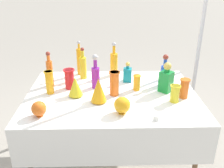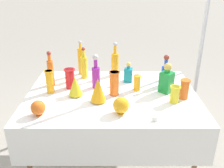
{
  "view_description": "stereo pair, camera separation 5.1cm",
  "coord_description": "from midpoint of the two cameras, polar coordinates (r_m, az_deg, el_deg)",
  "views": [
    {
      "loc": [
        -0.05,
        -2.16,
        1.83
      ],
      "look_at": [
        0.0,
        0.0,
        0.86
      ],
      "focal_mm": 40.0,
      "sensor_mm": 36.0,
      "label": 1
    },
    {
      "loc": [
        -0.0,
        -2.16,
        1.83
      ],
      "look_at": [
        0.0,
        0.0,
        0.86
      ],
      "focal_mm": 40.0,
      "sensor_mm": 36.0,
      "label": 2
    }
  ],
  "objects": [
    {
      "name": "display_table",
      "position": [
        2.4,
        0.61,
        -3.86
      ],
      "size": [
        1.63,
        1.18,
        0.76
      ],
      "color": "white",
      "rests_on": "ground"
    },
    {
      "name": "slender_vase_3",
      "position": [
        2.28,
        14.8,
        -2.14
      ],
      "size": [
        0.09,
        0.09,
        0.16
      ],
      "color": "yellow",
      "rests_on": "display_table"
    },
    {
      "name": "tall_bottle_1",
      "position": [
        2.59,
        12.57,
        2.43
      ],
      "size": [
        0.08,
        0.08,
        0.33
      ],
      "color": "blue",
      "rests_on": "display_table"
    },
    {
      "name": "fluted_vase_1",
      "position": [
        2.21,
        -2.55,
        -1.34
      ],
      "size": [
        0.14,
        0.14,
        0.23
      ],
      "color": "orange",
      "rests_on": "display_table"
    },
    {
      "name": "ground_plane",
      "position": [
        2.83,
        0.53,
        -16.12
      ],
      "size": [
        40.0,
        40.0,
        0.0
      ],
      "primitive_type": "plane",
      "color": "#A0998C"
    },
    {
      "name": "slender_vase_2",
      "position": [
        2.38,
        16.84,
        -0.99
      ],
      "size": [
        0.09,
        0.09,
        0.18
      ],
      "color": "orange",
      "rests_on": "display_table"
    },
    {
      "name": "tall_bottle_2",
      "position": [
        2.48,
        -3.12,
        2.21
      ],
      "size": [
        0.08,
        0.08,
        0.35
      ],
      "color": "purple",
      "rests_on": "display_table"
    },
    {
      "name": "slender_vase_1",
      "position": [
        2.51,
        -9.04,
        1.39
      ],
      "size": [
        0.11,
        0.11,
        0.2
      ],
      "color": "red",
      "rests_on": "display_table"
    },
    {
      "name": "tall_bottle_3",
      "position": [
        2.84,
        -6.64,
        5.39
      ],
      "size": [
        0.06,
        0.06,
        0.39
      ],
      "color": "orange",
      "rests_on": "display_table"
    },
    {
      "name": "slender_vase_4",
      "position": [
        2.45,
        6.33,
        0.37
      ],
      "size": [
        0.07,
        0.07,
        0.16
      ],
      "color": "orange",
      "rests_on": "display_table"
    },
    {
      "name": "fluted_vase_0",
      "position": [
        2.34,
        -7.78,
        -0.46
      ],
      "size": [
        0.13,
        0.13,
        0.19
      ],
      "color": "yellow",
      "rests_on": "display_table"
    },
    {
      "name": "cardboard_box_behind_left",
      "position": [
        3.68,
        6.89,
        -2.32
      ],
      "size": [
        0.46,
        0.34,
        0.48
      ],
      "color": "tan",
      "rests_on": "ground"
    },
    {
      "name": "tall_bottle_5",
      "position": [
        2.6,
        -13.33,
        2.94
      ],
      "size": [
        0.06,
        0.06,
        0.36
      ],
      "color": "orange",
      "rests_on": "display_table"
    },
    {
      "name": "canopy_pole",
      "position": [
        3.2,
        19.99,
        6.8
      ],
      "size": [
        0.18,
        0.18,
        2.42
      ],
      "color": "silver",
      "rests_on": "ground"
    },
    {
      "name": "square_decanter_1",
      "position": [
        2.45,
        12.95,
        0.96
      ],
      "size": [
        0.15,
        0.15,
        0.3
      ],
      "color": "#198C38",
      "rests_on": "display_table"
    },
    {
      "name": "tall_bottle_4",
      "position": [
        2.73,
        -5.9,
        4.11
      ],
      "size": [
        0.07,
        0.07,
        0.35
      ],
      "color": "yellow",
      "rests_on": "display_table"
    },
    {
      "name": "round_bowl_0",
      "position": [
        2.05,
        2.82,
        -4.88
      ],
      "size": [
        0.14,
        0.14,
        0.14
      ],
      "color": "orange",
      "rests_on": "display_table"
    },
    {
      "name": "slender_vase_5",
      "position": [
        2.44,
        -13.48,
        0.65
      ],
      "size": [
        0.09,
        0.09,
        0.23
      ],
      "color": "orange",
      "rests_on": "display_table"
    },
    {
      "name": "price_tag_left",
      "position": [
        2.0,
        10.43,
        -7.96
      ],
      "size": [
        0.05,
        0.03,
        0.04
      ],
      "primitive_type": "cube",
      "rotation": [
        -0.21,
        0.0,
        -0.29
      ],
      "color": "white",
      "rests_on": "display_table"
    },
    {
      "name": "slender_vase_0",
      "position": [
        2.33,
        1.15,
        0.28
      ],
      "size": [
        0.1,
        0.1,
        0.23
      ],
      "color": "orange",
      "rests_on": "display_table"
    },
    {
      "name": "square_decanter_0",
      "position": [
        2.65,
        4.27,
        2.31
      ],
      "size": [
        0.1,
        0.1,
        0.22
      ],
      "color": "teal",
      "rests_on": "display_table"
    },
    {
      "name": "round_bowl_1",
      "position": [
        2.1,
        -15.86,
        -5.27
      ],
      "size": [
        0.12,
        0.12,
        0.13
      ],
      "color": "orange",
      "rests_on": "display_table"
    },
    {
      "name": "tall_bottle_0",
      "position": [
        2.79,
        1.2,
        4.88
      ],
      "size": [
        0.08,
        0.08,
        0.38
      ],
      "color": "orange",
      "rests_on": "display_table"
    }
  ]
}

